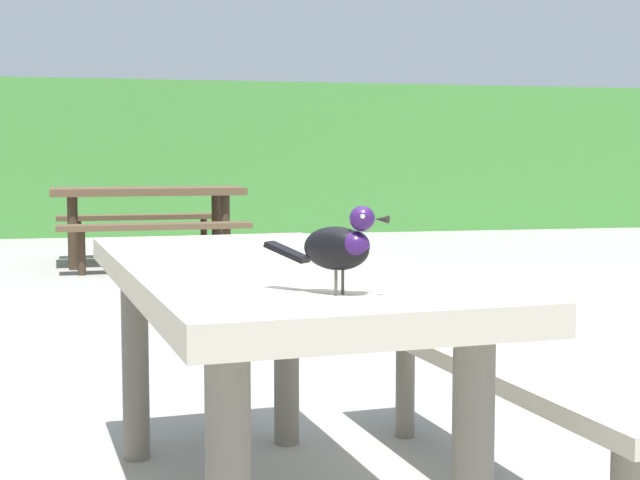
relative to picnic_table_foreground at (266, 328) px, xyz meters
The scene contains 4 objects.
hedge_wall 10.70m from the picnic_table_foreground, 89.39° to the left, with size 28.00×1.69×2.04m, color #428438.
picnic_table_foreground is the anchor object (origin of this frame).
bird_grackle 0.72m from the picnic_table_foreground, 85.95° to the right, with size 0.22×0.22×0.18m.
picnic_table_mid_right 6.59m from the picnic_table_foreground, 90.40° to the left, with size 1.84×1.76×0.74m.
Camera 1 is at (-0.53, -2.41, 1.02)m, focal length 52.44 mm.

